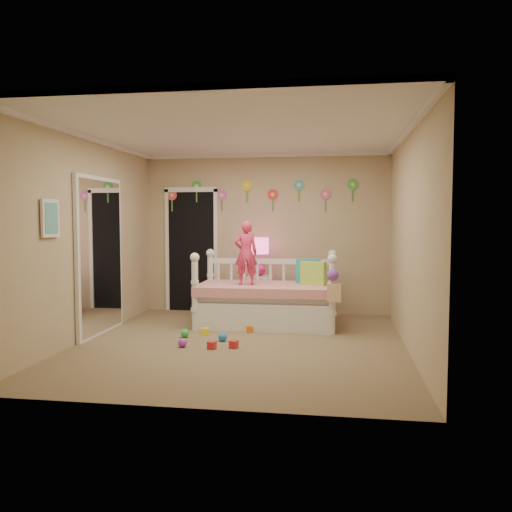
% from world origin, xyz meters
% --- Properties ---
extents(floor, '(4.00, 4.50, 0.01)m').
position_xyz_m(floor, '(0.00, 0.00, 0.00)').
color(floor, '#7F684C').
rests_on(floor, ground).
extents(ceiling, '(4.00, 4.50, 0.01)m').
position_xyz_m(ceiling, '(0.00, 0.00, 2.60)').
color(ceiling, white).
rests_on(ceiling, floor).
extents(back_wall, '(4.00, 0.01, 2.60)m').
position_xyz_m(back_wall, '(0.00, 2.25, 1.30)').
color(back_wall, tan).
rests_on(back_wall, floor).
extents(left_wall, '(0.01, 4.50, 2.60)m').
position_xyz_m(left_wall, '(-2.00, 0.00, 1.30)').
color(left_wall, tan).
rests_on(left_wall, floor).
extents(right_wall, '(0.01, 4.50, 2.60)m').
position_xyz_m(right_wall, '(2.00, 0.00, 1.30)').
color(right_wall, tan).
rests_on(right_wall, floor).
extents(crown_molding, '(4.00, 4.50, 0.06)m').
position_xyz_m(crown_molding, '(0.00, 0.00, 2.57)').
color(crown_molding, white).
rests_on(crown_molding, ceiling).
extents(daybed, '(2.00, 1.09, 1.08)m').
position_xyz_m(daybed, '(0.16, 1.19, 0.54)').
color(daybed, white).
rests_on(daybed, floor).
extents(pillow_turquoise, '(0.36, 0.13, 0.36)m').
position_xyz_m(pillow_turquoise, '(0.75, 1.41, 0.78)').
color(pillow_turquoise, teal).
rests_on(pillow_turquoise, daybed).
extents(pillow_lime, '(0.38, 0.24, 0.33)m').
position_xyz_m(pillow_lime, '(0.84, 1.18, 0.77)').
color(pillow_lime, '#A7DE43').
rests_on(pillow_lime, daybed).
extents(child, '(0.38, 0.30, 0.91)m').
position_xyz_m(child, '(-0.12, 1.07, 1.06)').
color(child, '#E6345F').
rests_on(child, daybed).
extents(nightstand, '(0.39, 0.30, 0.65)m').
position_xyz_m(nightstand, '(-0.04, 1.91, 0.32)').
color(nightstand, white).
rests_on(nightstand, floor).
extents(table_lamp, '(0.27, 0.27, 0.60)m').
position_xyz_m(table_lamp, '(-0.04, 1.91, 1.04)').
color(table_lamp, '#DC1D84').
rests_on(table_lamp, nightstand).
extents(closet_doorway, '(0.90, 0.04, 2.07)m').
position_xyz_m(closet_doorway, '(-1.25, 2.23, 1.03)').
color(closet_doorway, black).
rests_on(closet_doorway, back_wall).
extents(flower_decals, '(3.40, 0.02, 0.50)m').
position_xyz_m(flower_decals, '(-0.09, 2.24, 1.94)').
color(flower_decals, '#B2668C').
rests_on(flower_decals, back_wall).
extents(mirror_closet, '(0.07, 1.30, 2.10)m').
position_xyz_m(mirror_closet, '(-1.96, 0.30, 1.05)').
color(mirror_closet, white).
rests_on(mirror_closet, left_wall).
extents(wall_picture, '(0.05, 0.34, 0.42)m').
position_xyz_m(wall_picture, '(-1.97, -0.90, 1.55)').
color(wall_picture, white).
rests_on(wall_picture, left_wall).
extents(hanging_bag, '(0.20, 0.16, 0.36)m').
position_xyz_m(hanging_bag, '(1.11, 0.62, 0.66)').
color(hanging_bag, beige).
rests_on(hanging_bag, daybed).
extents(toy_scatter, '(0.94, 1.38, 0.11)m').
position_xyz_m(toy_scatter, '(-0.39, 0.25, 0.06)').
color(toy_scatter, '#996666').
rests_on(toy_scatter, floor).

